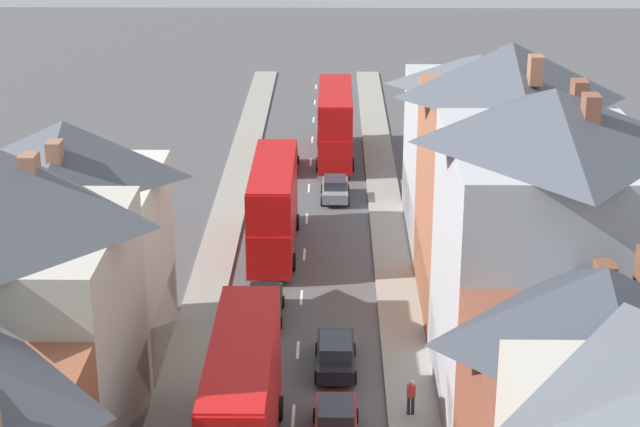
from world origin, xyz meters
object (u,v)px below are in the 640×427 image
car_parked_left_b (336,354)px  car_parked_right_b (335,188)px  double_decker_bus_mid_street (273,205)px  double_decker_bus_lead (335,122)px  double_decker_bus_far_approaching (243,400)px  pedestrian_far_left (411,395)px  car_near_silver (285,158)px  car_mid_black (264,303)px  car_mid_white (336,421)px

car_parked_left_b → car_parked_right_b: bearing=90.0°
car_parked_right_b → double_decker_bus_mid_street: bearing=-112.0°
double_decker_bus_lead → double_decker_bus_far_approaching: size_ratio=1.00×
car_parked_right_b → pedestrian_far_left: size_ratio=2.48×
double_decker_bus_far_approaching → car_parked_left_b: size_ratio=2.49×
car_parked_left_b → car_parked_right_b: 23.56m
double_decker_bus_lead → pedestrian_far_left: size_ratio=6.71×
double_decker_bus_mid_street → car_parked_left_b: size_ratio=2.49×
car_near_silver → car_parked_right_b: (3.60, -6.51, -0.06)m
car_mid_black → car_mid_white: 11.80m
car_near_silver → double_decker_bus_far_approaching: bearing=-90.0°
car_near_silver → pedestrian_far_left: (6.77, -34.20, 0.18)m
double_decker_bus_mid_street → car_near_silver: 15.59m
double_decker_bus_lead → pedestrian_far_left: double_decker_bus_lead is taller
car_near_silver → car_mid_white: bearing=-84.3°
double_decker_bus_mid_street → double_decker_bus_far_approaching: (0.00, -22.25, 0.00)m
double_decker_bus_lead → car_parked_left_b: bearing=-90.0°
double_decker_bus_far_approaching → car_mid_black: (0.01, 13.06, -1.99)m
double_decker_bus_lead → double_decker_bus_mid_street: (-3.60, -18.19, 0.00)m
double_decker_bus_far_approaching → car_near_silver: 37.76m
double_decker_bus_mid_street → car_mid_black: double_decker_bus_mid_street is taller
double_decker_bus_mid_street → double_decker_bus_far_approaching: same height
double_decker_bus_far_approaching → pedestrian_far_left: 7.84m
car_parked_left_b → double_decker_bus_mid_street: bearing=103.9°
car_near_silver → car_mid_black: car_near_silver is taller
car_parked_left_b → pedestrian_far_left: size_ratio=2.69×
double_decker_bus_lead → car_parked_right_b: size_ratio=2.71×
double_decker_bus_lead → car_mid_black: 27.69m
double_decker_bus_lead → car_parked_right_b: bearing=-89.9°
car_mid_black → pedestrian_far_left: bearing=-54.7°
double_decker_bus_lead → car_mid_white: bearing=-90.0°
double_decker_bus_mid_street → car_mid_white: 20.84m
car_mid_black → car_parked_right_b: (3.60, 18.14, -0.04)m
double_decker_bus_mid_street → car_mid_black: 9.40m
double_decker_bus_far_approaching → car_near_silver: double_decker_bus_far_approaching is taller
double_decker_bus_mid_street → car_near_silver: double_decker_bus_mid_street is taller
double_decker_bus_far_approaching → car_parked_left_b: (3.61, 7.64, -2.01)m
double_decker_bus_far_approaching → car_parked_left_b: double_decker_bus_far_approaching is taller
pedestrian_far_left → double_decker_bus_mid_street: bearing=109.9°
double_decker_bus_lead → car_mid_white: double_decker_bus_lead is taller
double_decker_bus_far_approaching → car_near_silver: (0.01, 37.71, -1.96)m
double_decker_bus_far_approaching → car_parked_right_b: 31.47m
double_decker_bus_mid_street → car_parked_left_b: double_decker_bus_mid_street is taller
double_decker_bus_lead → double_decker_bus_mid_street: 18.54m
double_decker_bus_lead → double_decker_bus_far_approaching: same height
car_near_silver → car_parked_left_b: bearing=-83.2°
double_decker_bus_far_approaching → car_near_silver: size_ratio=2.37×
double_decker_bus_lead → car_mid_black: double_decker_bus_lead is taller
car_near_silver → car_mid_black: 24.65m
double_decker_bus_mid_street → car_mid_white: double_decker_bus_mid_street is taller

